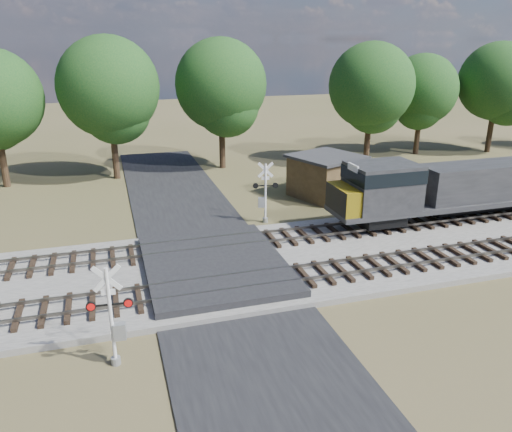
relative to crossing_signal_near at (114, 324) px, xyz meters
name	(u,v)px	position (x,y,z in m)	size (l,w,h in m)	color
ground	(217,275)	(5.09, 6.14, -1.68)	(160.00, 160.00, 0.00)	#4B4A28
ballast_bed	(386,247)	(15.09, 6.64, -1.53)	(140.00, 10.00, 0.30)	gray
road	(217,275)	(5.09, 6.14, -1.64)	(7.00, 60.00, 0.08)	black
crossing_panel	(214,266)	(5.09, 6.64, -1.37)	(7.00, 9.00, 0.62)	#262628
track_near	(288,277)	(8.21, 4.14, -1.27)	(140.00, 2.60, 0.33)	black
track_far	(258,240)	(8.21, 9.14, -1.27)	(140.00, 2.60, 0.33)	black
crossing_signal_near	(114,324)	(0.00, 0.00, 0.00)	(1.63, 0.36, 4.05)	silver
crossing_signal_far	(264,198)	(9.78, 12.91, 0.00)	(1.62, 0.45, 4.05)	silver
equipment_shed	(326,176)	(16.01, 17.07, -0.07)	(6.03, 6.03, 3.18)	#41301C
treeline	(211,92)	(9.39, 26.92, 5.40)	(83.34, 11.13, 11.80)	black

